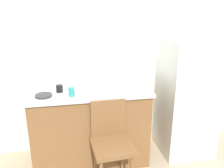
# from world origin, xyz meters

# --- Properties ---
(back_wall) EXTENTS (4.80, 0.10, 2.44)m
(back_wall) POSITION_xyz_m (0.00, 1.00, 1.22)
(back_wall) COLOR silver
(back_wall) RESTS_ON ground_plane
(cabinet_base) EXTENTS (1.28, 0.60, 0.87)m
(cabinet_base) POSITION_xyz_m (-0.31, 0.65, 0.43)
(cabinet_base) COLOR brown
(cabinet_base) RESTS_ON ground_plane
(countertop) EXTENTS (1.32, 0.64, 0.04)m
(countertop) POSITION_xyz_m (-0.31, 0.65, 0.89)
(countertop) COLOR #B7B7BC
(countertop) RESTS_ON cabinet_base
(faucet) EXTENTS (0.02, 0.02, 0.24)m
(faucet) POSITION_xyz_m (-0.35, 0.90, 1.03)
(faucet) COLOR #B7B7BC
(faucet) RESTS_ON countertop
(refrigerator) EXTENTS (0.61, 0.61, 1.42)m
(refrigerator) POSITION_xyz_m (0.88, 0.64, 0.71)
(refrigerator) COLOR silver
(refrigerator) RESTS_ON ground_plane
(chair) EXTENTS (0.43, 0.43, 0.89)m
(chair) POSITION_xyz_m (-0.14, 0.21, 0.50)
(chair) COLOR brown
(chair) RESTS_ON ground_plane
(dish_tray) EXTENTS (0.28, 0.20, 0.05)m
(dish_tray) POSITION_xyz_m (-0.38, 0.68, 0.93)
(dish_tray) COLOR white
(dish_tray) RESTS_ON countertop
(hotplate) EXTENTS (0.17, 0.17, 0.02)m
(hotplate) POSITION_xyz_m (-0.78, 0.49, 0.92)
(hotplate) COLOR #2D2D2D
(hotplate) RESTS_ON countertop
(cup_teal) EXTENTS (0.06, 0.06, 0.09)m
(cup_teal) POSITION_xyz_m (-0.50, 0.46, 0.95)
(cup_teal) COLOR teal
(cup_teal) RESTS_ON countertop
(cup_black) EXTENTS (0.07, 0.07, 0.08)m
(cup_black) POSITION_xyz_m (-0.62, 0.59, 0.95)
(cup_black) COLOR black
(cup_black) RESTS_ON countertop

